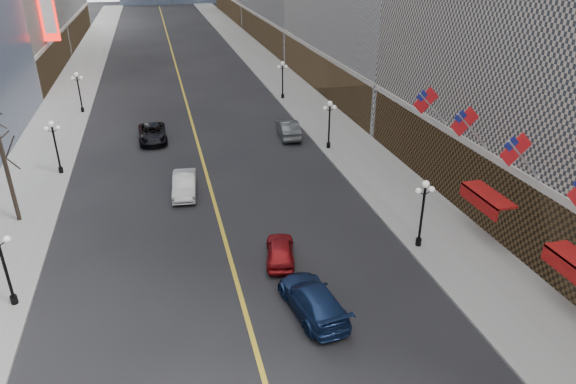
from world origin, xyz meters
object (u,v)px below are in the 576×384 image
streetlamp_west_2 (55,142)px  car_sb_mid (280,250)px  streetlamp_west_3 (79,88)px  car_nb_far (152,133)px  streetlamp_east_2 (329,120)px  car_sb_far (288,129)px  car_nb_mid (184,184)px  streetlamp_east_3 (283,76)px  streetlamp_east_1 (423,207)px  car_sb_near (313,299)px  streetlamp_west_1 (3,260)px

streetlamp_west_2 → car_sb_mid: size_ratio=1.08×
streetlamp_west_3 → car_nb_far: size_ratio=0.80×
streetlamp_east_2 → car_sb_mid: 19.52m
car_sb_far → car_nb_mid: bearing=49.2°
streetlamp_east_3 → car_nb_mid: bearing=-119.5°
car_nb_mid → streetlamp_east_1: bearing=-34.4°
streetlamp_east_3 → car_nb_far: (-15.97, -11.55, -2.12)m
streetlamp_east_2 → streetlamp_east_3: 18.00m
streetlamp_east_2 → car_sb_mid: (-8.86, -17.26, -2.19)m
streetlamp_west_2 → car_nb_far: bearing=40.2°
car_nb_far → car_sb_near: bearing=-76.8°
streetlamp_west_2 → car_sb_mid: (14.74, -17.26, -2.19)m
streetlamp_west_2 → car_sb_far: size_ratio=0.87×
streetlamp_east_3 → streetlamp_west_2: same height
streetlamp_west_1 → car_nb_far: size_ratio=0.80×
streetlamp_east_1 → car_sb_near: size_ratio=0.82×
car_nb_mid → streetlamp_west_2: bearing=152.5°
car_nb_mid → car_sb_far: car_sb_far is taller
car_nb_mid → car_sb_near: car_sb_near is taller
car_sb_mid → streetlamp_east_3: bearing=-91.5°
car_nb_far → streetlamp_west_2: bearing=-141.4°
streetlamp_east_3 → streetlamp_west_1: size_ratio=1.00×
streetlamp_west_1 → streetlamp_west_3: size_ratio=1.00×
streetlamp_east_1 → streetlamp_west_2: 29.68m
streetlamp_east_1 → streetlamp_west_3: 43.05m
car_nb_far → car_sb_mid: size_ratio=1.35×
streetlamp_east_1 → car_nb_far: 29.28m
streetlamp_east_2 → car_nb_mid: bearing=-155.1°
streetlamp_east_3 → car_sb_mid: (-8.86, -35.26, -2.19)m
car_nb_mid → car_sb_far: size_ratio=0.93×
streetlamp_west_2 → car_nb_far: size_ratio=0.80×
streetlamp_east_3 → streetlamp_west_1: same height
car_nb_mid → streetlamp_west_1: bearing=-124.6°
streetlamp_east_1 → car_sb_near: 9.70m
car_sb_near → car_sb_far: bearing=-109.9°
streetlamp_west_1 → car_nb_mid: bearing=49.8°
streetlamp_east_3 → streetlamp_east_1: bearing=-90.0°
streetlamp_east_2 → streetlamp_east_3: same height
streetlamp_east_3 → car_sb_near: bearing=-101.7°
streetlamp_west_3 → car_nb_mid: size_ratio=0.93×
streetlamp_west_1 → streetlamp_west_2: bearing=90.0°
streetlamp_west_1 → car_nb_far: streetlamp_west_1 is taller
streetlamp_east_1 → streetlamp_west_2: size_ratio=1.00×
streetlamp_west_1 → car_nb_mid: (9.80, 11.59, -2.10)m
streetlamp_west_1 → streetlamp_west_3: bearing=90.0°
car_sb_far → streetlamp_west_2: bearing=16.7°
streetlamp_east_2 → car_nb_far: streetlamp_east_2 is taller
streetlamp_west_1 → streetlamp_west_2: size_ratio=1.00×
streetlamp_east_2 → car_sb_far: size_ratio=0.87×
car_nb_mid → car_sb_near: 16.93m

